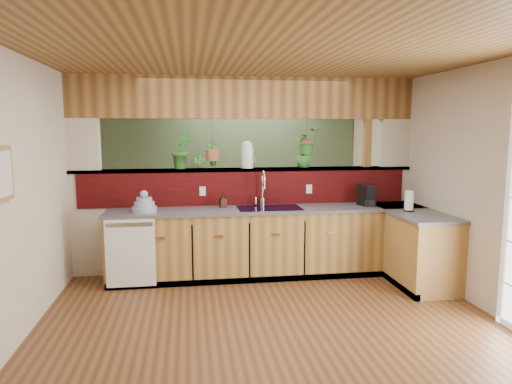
{
  "coord_description": "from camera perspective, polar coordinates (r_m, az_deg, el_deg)",
  "views": [
    {
      "loc": [
        -0.78,
        -4.76,
        1.91
      ],
      "look_at": [
        0.03,
        0.7,
        1.15
      ],
      "focal_mm": 32.0,
      "sensor_mm": 36.0,
      "label": 1
    }
  ],
  "objects": [
    {
      "name": "ground",
      "position": [
        5.18,
        0.79,
        -13.77
      ],
      "size": [
        4.6,
        7.0,
        0.01
      ],
      "primitive_type": "cube",
      "color": "brown",
      "rests_on": "ground"
    },
    {
      "name": "ceiling",
      "position": [
        4.87,
        0.85,
        15.99
      ],
      "size": [
        4.6,
        7.0,
        0.01
      ],
      "primitive_type": "cube",
      "color": "brown",
      "rests_on": "ground"
    },
    {
      "name": "wall_back",
      "position": [
        8.32,
        -3.07,
        3.62
      ],
      "size": [
        4.6,
        0.02,
        2.6
      ],
      "primitive_type": "cube",
      "color": "beige",
      "rests_on": "ground"
    },
    {
      "name": "wall_front",
      "position": [
        1.6,
        22.22,
        -15.14
      ],
      "size": [
        4.6,
        0.02,
        2.6
      ],
      "primitive_type": "cube",
      "color": "beige",
      "rests_on": "ground"
    },
    {
      "name": "wall_left",
      "position": [
        5.03,
        -25.99,
        0.09
      ],
      "size": [
        0.02,
        7.0,
        2.6
      ],
      "primitive_type": "cube",
      "color": "beige",
      "rests_on": "ground"
    },
    {
      "name": "wall_right",
      "position": [
        5.7,
        24.3,
        1.0
      ],
      "size": [
        0.02,
        7.0,
        2.6
      ],
      "primitive_type": "cube",
      "color": "beige",
      "rests_on": "ground"
    },
    {
      "name": "pass_through_partition",
      "position": [
        6.2,
        -0.91,
        1.18
      ],
      "size": [
        4.6,
        0.21,
        2.6
      ],
      "color": "beige",
      "rests_on": "ground"
    },
    {
      "name": "pass_through_ledge",
      "position": [
        6.18,
        -1.19,
        2.83
      ],
      "size": [
        4.6,
        0.21,
        0.04
      ],
      "primitive_type": "cube",
      "color": "brown",
      "rests_on": "ground"
    },
    {
      "name": "header_beam",
      "position": [
        6.17,
        -1.22,
        11.7
      ],
      "size": [
        4.6,
        0.15,
        0.55
      ],
      "primitive_type": "cube",
      "color": "brown",
      "rests_on": "ground"
    },
    {
      "name": "sage_backwall",
      "position": [
        8.3,
        -3.05,
        3.61
      ],
      "size": [
        4.55,
        0.02,
        2.55
      ],
      "primitive_type": "cube",
      "color": "#4B5F41",
      "rests_on": "ground"
    },
    {
      "name": "countertop",
      "position": [
        6.03,
        7.38,
        -6.25
      ],
      "size": [
        4.14,
        1.52,
        0.9
      ],
      "color": "olive",
      "rests_on": "ground"
    },
    {
      "name": "dishwasher",
      "position": [
        5.66,
        -15.42,
        -7.34
      ],
      "size": [
        0.58,
        0.03,
        0.82
      ],
      "color": "white",
      "rests_on": "ground"
    },
    {
      "name": "navy_sink",
      "position": [
        5.92,
        1.69,
        -2.75
      ],
      "size": [
        0.82,
        0.5,
        0.18
      ],
      "color": "black",
      "rests_on": "countertop"
    },
    {
      "name": "framed_print",
      "position": [
        4.25,
        -29.05,
        2.0
      ],
      "size": [
        0.04,
        0.35,
        0.45
      ],
      "color": "olive",
      "rests_on": "wall_left"
    },
    {
      "name": "faucet",
      "position": [
        6.01,
        0.83,
        0.63
      ],
      "size": [
        0.21,
        0.21,
        0.48
      ],
      "color": "#B7B7B2",
      "rests_on": "countertop"
    },
    {
      "name": "dish_stack",
      "position": [
        5.78,
        -13.79,
        -1.61
      ],
      "size": [
        0.31,
        0.31,
        0.27
      ],
      "color": "#8C95B5",
      "rests_on": "countertop"
    },
    {
      "name": "soap_dispenser",
      "position": [
        5.94,
        -4.17,
        -1.09
      ],
      "size": [
        0.1,
        0.1,
        0.18
      ],
      "primitive_type": "imported",
      "rotation": [
        0.0,
        0.0,
        0.25
      ],
      "color": "#331E12",
      "rests_on": "countertop"
    },
    {
      "name": "coffee_maker",
      "position": [
        6.23,
        13.68,
        -0.51
      ],
      "size": [
        0.15,
        0.25,
        0.28
      ],
      "rotation": [
        0.0,
        0.0,
        0.22
      ],
      "color": "black",
      "rests_on": "countertop"
    },
    {
      "name": "paper_towel",
      "position": [
        5.96,
        18.58,
        -1.11
      ],
      "size": [
        0.13,
        0.13,
        0.27
      ],
      "color": "black",
      "rests_on": "countertop"
    },
    {
      "name": "glass_jar",
      "position": [
        6.17,
        -1.09,
        4.71
      ],
      "size": [
        0.16,
        0.16,
        0.37
      ],
      "color": "silver",
      "rests_on": "pass_through_ledge"
    },
    {
      "name": "ledge_plant_left",
      "position": [
        6.11,
        -9.23,
        5.22
      ],
      "size": [
        0.29,
        0.24,
        0.5
      ],
      "primitive_type": "imported",
      "rotation": [
        0.0,
        0.0,
        0.07
      ],
      "color": "#2D6A25",
      "rests_on": "pass_through_ledge"
    },
    {
      "name": "ledge_plant_right",
      "position": [
        6.31,
        5.95,
        4.91
      ],
      "size": [
        0.27,
        0.27,
        0.4
      ],
      "primitive_type": "imported",
      "rotation": [
        0.0,
        0.0,
        0.24
      ],
      "color": "#2D6A25",
      "rests_on": "pass_through_ledge"
    },
    {
      "name": "hanging_plant_a",
      "position": [
        6.12,
        -5.48,
        6.07
      ],
      "size": [
        0.23,
        0.2,
        0.55
      ],
      "color": "brown",
      "rests_on": "header_beam"
    },
    {
      "name": "hanging_plant_b",
      "position": [
        6.32,
        6.42,
        7.67
      ],
      "size": [
        0.39,
        0.37,
        0.46
      ],
      "color": "brown",
      "rests_on": "header_beam"
    },
    {
      "name": "shelving_console",
      "position": [
        8.15,
        -4.37,
        -2.15
      ],
      "size": [
        1.57,
        0.99,
        1.02
      ],
      "primitive_type": "cube",
      "rotation": [
        0.0,
        0.0,
        -0.41
      ],
      "color": "black",
      "rests_on": "ground"
    },
    {
      "name": "shelf_plant_a",
      "position": [
        8.04,
        -7.2,
        2.99
      ],
      "size": [
        0.29,
        0.25,
        0.46
      ],
      "primitive_type": "imported",
      "rotation": [
        0.0,
        0.0,
        -0.41
      ],
      "color": "#2D6A25",
      "rests_on": "shelving_console"
    },
    {
      "name": "shelf_plant_b",
      "position": [
        8.11,
        -0.62,
        2.99
      ],
      "size": [
        0.27,
        0.27,
        0.43
      ],
      "primitive_type": "imported",
      "rotation": [
        0.0,
        0.0,
        -0.12
      ],
      "color": "#2D6A25",
      "rests_on": "shelving_console"
    },
    {
      "name": "floor_plant",
      "position": [
        7.22,
        2.46,
        -4.48
      ],
      "size": [
        0.69,
        0.6,
        0.74
      ],
      "primitive_type": "imported",
      "rotation": [
        0.0,
        0.0,
        -0.04
      ],
      "color": "#2D6A25",
      "rests_on": "ground"
    }
  ]
}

